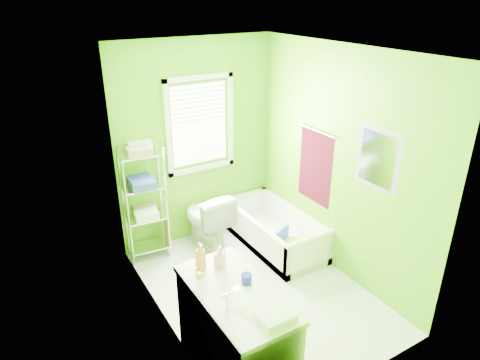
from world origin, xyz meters
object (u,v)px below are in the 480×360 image
vanity (236,330)px  wire_shelf_unit (144,191)px  bathtub (275,235)px  toilet (207,220)px

vanity → wire_shelf_unit: 2.17m
vanity → wire_shelf_unit: size_ratio=0.78×
wire_shelf_unit → bathtub: bearing=-23.5°
bathtub → wire_shelf_unit: wire_shelf_unit is taller
bathtub → toilet: 0.92m
bathtub → vanity: vanity is taller
toilet → vanity: (-0.69, -1.92, 0.06)m
vanity → wire_shelf_unit: (-0.01, 2.13, 0.43)m
bathtub → wire_shelf_unit: bearing=156.5°
toilet → vanity: 2.04m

